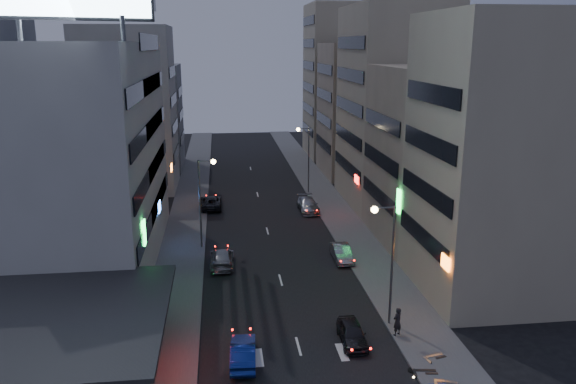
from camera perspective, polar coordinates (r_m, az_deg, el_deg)
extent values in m
plane|color=black|center=(32.10, 2.12, -18.95)|extent=(180.00, 180.00, 0.00)
cube|color=#4C4C4F|center=(59.19, -10.19, -2.93)|extent=(4.00, 120.00, 0.12)
cube|color=#4C4C4F|center=(60.36, 5.16, -2.40)|extent=(4.00, 120.00, 0.12)
cube|color=tan|center=(33.96, -23.35, -14.69)|extent=(8.00, 12.00, 3.60)
cube|color=black|center=(32.80, -21.99, -11.78)|extent=(11.00, 13.00, 0.25)
cube|color=black|center=(32.26, -14.65, -12.89)|extent=(0.12, 4.00, 0.90)
cube|color=#FF1E14|center=(32.25, -14.51, -12.89)|extent=(0.04, 3.70, 0.70)
cube|color=#ADACA8|center=(48.84, -21.89, 3.30)|extent=(14.00, 24.00, 18.00)
cube|color=tan|center=(42.35, 20.40, 3.20)|extent=(10.00, 11.00, 20.00)
cube|color=tan|center=(53.18, 15.11, 3.62)|extent=(11.00, 12.00, 16.00)
cube|color=tan|center=(64.69, 10.59, 8.47)|extent=(10.00, 14.00, 22.00)
cube|color=#ADACA8|center=(72.63, -15.92, 8.03)|extent=(11.00, 10.00, 20.00)
cube|color=slate|center=(85.77, -14.85, 7.37)|extent=(12.00, 10.00, 15.00)
cube|color=tan|center=(79.38, 7.63, 8.26)|extent=(11.00, 12.00, 18.00)
cube|color=tan|center=(92.79, 5.82, 11.10)|extent=(12.00, 12.00, 24.00)
cylinder|color=#595B60|center=(38.18, -25.64, 14.78)|extent=(0.30, 0.30, 1.50)
cylinder|color=#595B60|center=(36.80, -16.43, 15.65)|extent=(0.30, 0.30, 1.50)
cylinder|color=#595B60|center=(36.71, 10.52, -7.40)|extent=(0.16, 0.16, 8.00)
cylinder|color=#595B60|center=(35.23, 9.73, -1.59)|extent=(1.40, 0.10, 0.10)
sphere|color=#FFD88C|center=(35.10, 8.78, -1.79)|extent=(0.44, 0.44, 0.44)
cylinder|color=#595B60|center=(50.29, -8.93, -1.22)|extent=(0.16, 0.16, 8.00)
cylinder|color=#595B60|center=(49.35, -8.30, 3.16)|extent=(1.40, 0.10, 0.10)
sphere|color=#FFD88C|center=(49.35, -7.59, 3.07)|extent=(0.44, 0.44, 0.44)
cylinder|color=#595B60|center=(68.58, 2.11, 3.24)|extent=(0.16, 0.16, 8.00)
cylinder|color=#595B60|center=(67.80, 1.55, 6.46)|extent=(1.40, 0.10, 0.10)
sphere|color=#FFD88C|center=(67.73, 1.04, 6.36)|extent=(0.44, 0.44, 0.44)
imported|color=black|center=(35.73, 6.53, -14.06)|extent=(1.62, 3.81, 1.28)
imported|color=gray|center=(48.17, 5.45, -6.16)|extent=(1.43, 4.04, 1.33)
imported|color=black|center=(63.43, -7.84, -1.03)|extent=(2.32, 5.03, 1.40)
imported|color=#94959B|center=(61.69, 2.05, -1.33)|extent=(2.09, 5.00, 1.44)
imported|color=navy|center=(33.65, -4.58, -15.90)|extent=(1.66, 4.18, 1.35)
imported|color=gray|center=(47.06, -6.75, -6.67)|extent=(2.07, 4.84, 1.39)
imported|color=black|center=(36.62, 11.04, -12.79)|extent=(0.80, 0.72, 1.84)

